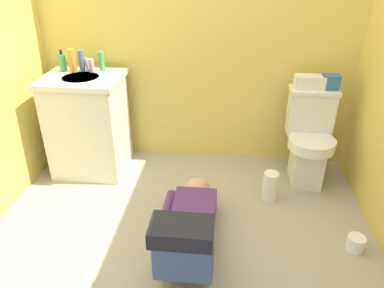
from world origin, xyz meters
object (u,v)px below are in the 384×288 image
Objects in this scene: toilet at (309,139)px; vanity_cabinet at (88,124)px; faucet at (87,65)px; bottle_pink at (91,66)px; soap_dispenser at (63,62)px; bottle_amber at (72,61)px; tissue_box at (310,82)px; bottle_blue at (82,61)px; toilet_paper_roll at (356,243)px; person_plumber at (189,228)px; paper_towel_roll at (270,186)px; bottle_green at (102,61)px; toiletry_bag at (330,82)px.

toilet is 1.77m from vanity_cabinet.
faucet is 0.05m from bottle_pink.
soap_dispenser is 0.94× the size of bottle_amber.
faucet is 0.45× the size of tissue_box.
toilet_paper_roll is at bearing -24.46° from bottle_blue.
tissue_box is at bearing -0.25° from bottle_pink.
bottle_blue is at bearing 133.31° from person_plumber.
bottle_amber reaches higher than tissue_box.
toilet is 1.89m from bottle_blue.
paper_towel_roll is at bearing -16.32° from bottle_pink.
bottle_green is at bearing 54.22° from vanity_cabinet.
person_plumber is at bearing -52.22° from bottle_green.
vanity_cabinet reaches higher than paper_towel_roll.
tissue_box is 1.92m from soap_dispenser.
toiletry_bag reaches higher than toilet_paper_roll.
toilet is 0.70× the size of person_plumber.
vanity_cabinet is 0.51m from bottle_green.
faucet is at bearing 155.03° from toilet_paper_roll.
bottle_amber is at bearing -175.76° from bottle_pink.
person_plumber is 9.68× the size of toilet_paper_roll.
person_plumber is (-0.84, -0.91, -0.19)m from toilet.
tissue_box reaches higher than person_plumber.
toilet_paper_roll is (1.04, 0.11, -0.13)m from person_plumber.
bottle_amber reaches higher than bottle_green.
toilet is at bearing -4.00° from faucet.
toilet_paper_roll is (2.07, -0.88, -0.86)m from bottle_amber.
person_plumber is 1.59m from bottle_blue.
person_plumber is 8.59× the size of toiletry_bag.
bottle_green is (0.15, 0.02, -0.01)m from bottle_blue.
vanity_cabinet reaches higher than toilet_paper_roll.
toiletry_bag reaches higher than tissue_box.
toiletry_bag is (1.88, 0.11, 0.39)m from vanity_cabinet.
vanity_cabinet is 0.52m from soap_dispenser.
bottle_amber is at bearing -179.89° from tissue_box.
soap_dispenser reaches higher than faucet.
toilet is at bearing 46.80° from paper_towel_roll.
toiletry_bag is at bearing 40.77° from toilet.
bottle_pink is 2.27m from toilet_paper_roll.
vanity_cabinet is 0.47m from faucet.
bottle_blue reaches higher than tissue_box.
toiletry_bag reaches higher than person_plumber.
bottle_blue is at bearing 29.02° from bottle_amber.
person_plumber is 7.12× the size of bottle_green.
toiletry_bag reaches higher than toilet.
toiletry_bag is 1.92m from bottle_blue.
soap_dispenser is 1.11× the size of bottle_green.
toiletry_bag is 1.13× the size of toilet_paper_roll.
person_plumber is 1.51m from bottle_green.
vanity_cabinet is 8.20× the size of faucet.
toilet_paper_roll is at bearing -26.81° from bottle_green.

